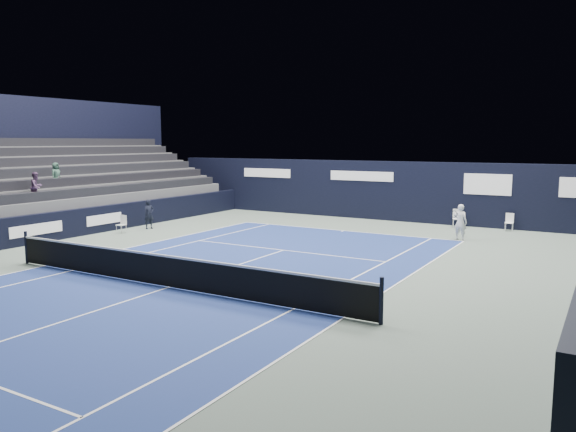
% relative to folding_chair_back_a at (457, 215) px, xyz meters
% --- Properties ---
extents(ground, '(48.00, 48.00, 0.00)m').
position_rel_folding_chair_back_a_xyz_m(ground, '(-4.23, -13.75, -0.59)').
color(ground, '#55655B').
rests_on(ground, ground).
extents(court_surface, '(10.97, 23.77, 0.01)m').
position_rel_folding_chair_back_a_xyz_m(court_surface, '(-4.23, -15.75, -0.58)').
color(court_surface, navy).
rests_on(court_surface, ground).
extents(folding_chair_back_a, '(0.48, 0.50, 0.88)m').
position_rel_folding_chair_back_a_xyz_m(folding_chair_back_a, '(0.00, 0.00, 0.00)').
color(folding_chair_back_a, white).
rests_on(folding_chair_back_a, ground).
extents(folding_chair_back_b, '(0.38, 0.37, 0.82)m').
position_rel_folding_chair_back_a_xyz_m(folding_chair_back_b, '(2.40, 0.06, -0.12)').
color(folding_chair_back_b, white).
rests_on(folding_chair_back_b, ground).
extents(line_judge_chair, '(0.38, 0.37, 0.81)m').
position_rel_folding_chair_back_a_xyz_m(line_judge_chair, '(-12.69, -9.51, -0.13)').
color(line_judge_chair, silver).
rests_on(line_judge_chair, ground).
extents(line_judge, '(0.46, 0.58, 1.40)m').
position_rel_folding_chair_back_a_xyz_m(line_judge, '(-12.51, -7.98, 0.11)').
color(line_judge, black).
rests_on(line_judge, ground).
extents(court_markings, '(11.03, 23.83, 0.00)m').
position_rel_folding_chair_back_a_xyz_m(court_markings, '(-4.23, -15.75, -0.58)').
color(court_markings, white).
rests_on(court_markings, court_surface).
extents(tennis_net, '(12.90, 0.10, 1.10)m').
position_rel_folding_chair_back_a_xyz_m(tennis_net, '(-4.23, -15.75, -0.08)').
color(tennis_net, black).
rests_on(tennis_net, ground).
extents(back_sponsor_wall, '(26.00, 0.63, 3.10)m').
position_rel_folding_chair_back_a_xyz_m(back_sponsor_wall, '(-4.22, 0.75, 0.96)').
color(back_sponsor_wall, black).
rests_on(back_sponsor_wall, ground).
extents(side_barrier_left, '(0.33, 22.00, 1.20)m').
position_rel_folding_chair_back_a_xyz_m(side_barrier_left, '(-13.73, -9.78, 0.01)').
color(side_barrier_left, black).
rests_on(side_barrier_left, ground).
extents(spectator_stand, '(6.00, 18.00, 6.40)m').
position_rel_folding_chair_back_a_xyz_m(spectator_stand, '(-17.50, -8.77, 1.37)').
color(spectator_stand, '#515254').
rests_on(spectator_stand, ground).
extents(tennis_player, '(0.60, 0.83, 1.53)m').
position_rel_folding_chair_back_a_xyz_m(tennis_player, '(1.01, -3.60, 0.18)').
color(tennis_player, silver).
rests_on(tennis_player, ground).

